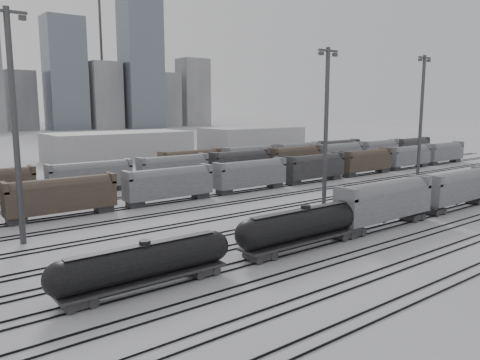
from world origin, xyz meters
TOP-DOWN VIEW (x-y plane):
  - ground at (0.00, 0.00)m, footprint 900.00×900.00m
  - tracks at (0.00, 17.50)m, footprint 220.00×71.50m
  - tank_car_a at (-28.71, 1.00)m, footprint 16.75×2.79m
  - tank_car_b at (-9.56, 1.00)m, footprint 18.68×3.11m
  - hopper_car_a at (4.82, 1.00)m, footprint 16.30×3.24m
  - hopper_car_b at (23.17, 1.00)m, footprint 15.61×3.10m
  - light_mast_b at (-33.54, 21.87)m, footprint 4.13×0.66m
  - light_mast_c at (4.84, 11.26)m, footprint 3.76×0.60m
  - light_mast_d at (42.35, 19.27)m, footprint 4.09×0.65m
  - bg_string_near at (8.00, 32.00)m, footprint 151.00×3.00m
  - bg_string_mid at (18.00, 48.00)m, footprint 151.00×3.00m
  - bg_string_far at (35.50, 56.00)m, footprint 66.00×3.00m
  - warehouse_mid at (10.00, 95.00)m, footprint 40.00×18.00m
  - warehouse_right at (60.00, 95.00)m, footprint 35.00×18.00m
  - crane_right at (91.26, 305.00)m, footprint 42.00×1.80m

SIDE VIEW (x-z plane):
  - ground at x=0.00m, z-range 0.00..0.00m
  - tracks at x=0.00m, z-range 0.00..0.16m
  - tank_car_a at x=-28.71m, z-range 0.33..4.46m
  - tank_car_b at x=-9.56m, z-range 0.36..4.98m
  - bg_string_far at x=35.50m, z-range 0.00..5.60m
  - bg_string_near at x=8.00m, z-range 0.00..5.60m
  - bg_string_mid at x=18.00m, z-range 0.00..5.60m
  - hopper_car_b at x=23.17m, z-range 0.66..6.24m
  - hopper_car_a at x=4.82m, z-range 0.69..6.52m
  - warehouse_mid at x=10.00m, z-range 0.00..8.00m
  - warehouse_right at x=60.00m, z-range 0.00..8.00m
  - light_mast_c at x=4.84m, z-range 0.72..24.21m
  - light_mast_d at x=42.35m, z-range 0.78..26.31m
  - light_mast_b at x=-33.54m, z-range 0.79..26.63m
  - crane_right at x=91.26m, z-range 7.39..107.39m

